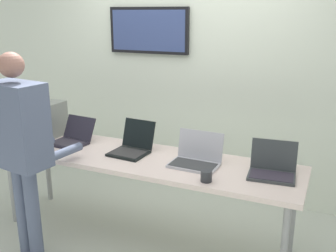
{
  "coord_description": "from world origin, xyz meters",
  "views": [
    {
      "loc": [
        1.45,
        -2.7,
        1.94
      ],
      "look_at": [
        0.21,
        0.1,
        1.03
      ],
      "focal_mm": 41.34,
      "sensor_mm": 36.0,
      "label": 1
    }
  ],
  "objects_px": {
    "coffee_mug": "(206,176)",
    "laptop_station_2": "(196,157)",
    "equipment_box": "(45,119)",
    "laptop_station_1": "(132,146)",
    "laptop_station_3": "(272,168)",
    "workbench": "(141,163)",
    "laptop_station_0": "(72,138)",
    "person": "(21,140)"
  },
  "relations": [
    {
      "from": "laptop_station_2",
      "to": "equipment_box",
      "type": "bearing_deg",
      "value": 175.35
    },
    {
      "from": "workbench",
      "to": "laptop_station_3",
      "type": "bearing_deg",
      "value": 2.97
    },
    {
      "from": "workbench",
      "to": "laptop_station_0",
      "type": "xyz_separation_m",
      "value": [
        -0.74,
        0.06,
        0.11
      ]
    },
    {
      "from": "workbench",
      "to": "coffee_mug",
      "type": "distance_m",
      "value": 0.72
    },
    {
      "from": "laptop_station_0",
      "to": "laptop_station_3",
      "type": "xyz_separation_m",
      "value": [
        1.82,
        -0.01,
        0.0
      ]
    },
    {
      "from": "person",
      "to": "coffee_mug",
      "type": "height_order",
      "value": "person"
    },
    {
      "from": "laptop_station_3",
      "to": "workbench",
      "type": "bearing_deg",
      "value": -177.03
    },
    {
      "from": "equipment_box",
      "to": "coffee_mug",
      "type": "xyz_separation_m",
      "value": [
        1.8,
        -0.41,
        -0.13
      ]
    },
    {
      "from": "workbench",
      "to": "coffee_mug",
      "type": "relative_size",
      "value": 32.37
    },
    {
      "from": "laptop_station_0",
      "to": "laptop_station_1",
      "type": "relative_size",
      "value": 1.01
    },
    {
      "from": "laptop_station_2",
      "to": "person",
      "type": "xyz_separation_m",
      "value": [
        -1.18,
        -0.65,
        0.19
      ]
    },
    {
      "from": "coffee_mug",
      "to": "equipment_box",
      "type": "bearing_deg",
      "value": 167.16
    },
    {
      "from": "equipment_box",
      "to": "coffee_mug",
      "type": "relative_size",
      "value": 4.02
    },
    {
      "from": "equipment_box",
      "to": "laptop_station_1",
      "type": "distance_m",
      "value": 1.03
    },
    {
      "from": "equipment_box",
      "to": "laptop_station_1",
      "type": "height_order",
      "value": "equipment_box"
    },
    {
      "from": "equipment_box",
      "to": "laptop_station_0",
      "type": "relative_size",
      "value": 0.92
    },
    {
      "from": "laptop_station_3",
      "to": "person",
      "type": "relative_size",
      "value": 0.22
    },
    {
      "from": "equipment_box",
      "to": "laptop_station_2",
      "type": "height_order",
      "value": "equipment_box"
    },
    {
      "from": "laptop_station_3",
      "to": "equipment_box",
      "type": "bearing_deg",
      "value": 177.31
    },
    {
      "from": "laptop_station_2",
      "to": "coffee_mug",
      "type": "xyz_separation_m",
      "value": [
        0.18,
        -0.28,
        -0.02
      ]
    },
    {
      "from": "workbench",
      "to": "laptop_station_2",
      "type": "distance_m",
      "value": 0.5
    },
    {
      "from": "coffee_mug",
      "to": "laptop_station_2",
      "type": "bearing_deg",
      "value": 122.46
    },
    {
      "from": "workbench",
      "to": "laptop_station_1",
      "type": "relative_size",
      "value": 7.47
    },
    {
      "from": "laptop_station_1",
      "to": "coffee_mug",
      "type": "xyz_separation_m",
      "value": [
        0.78,
        -0.32,
        -0.02
      ]
    },
    {
      "from": "laptop_station_3",
      "to": "laptop_station_1",
      "type": "bearing_deg",
      "value": 179.55
    },
    {
      "from": "laptop_station_0",
      "to": "laptop_station_2",
      "type": "relative_size",
      "value": 0.93
    },
    {
      "from": "laptop_station_1",
      "to": "person",
      "type": "xyz_separation_m",
      "value": [
        -0.58,
        -0.69,
        0.19
      ]
    },
    {
      "from": "laptop_station_3",
      "to": "person",
      "type": "bearing_deg",
      "value": -159.02
    },
    {
      "from": "laptop_station_2",
      "to": "coffee_mug",
      "type": "distance_m",
      "value": 0.33
    },
    {
      "from": "laptop_station_2",
      "to": "laptop_station_3",
      "type": "bearing_deg",
      "value": 2.72
    },
    {
      "from": "laptop_station_1",
      "to": "laptop_station_2",
      "type": "distance_m",
      "value": 0.6
    },
    {
      "from": "workbench",
      "to": "person",
      "type": "xyz_separation_m",
      "value": [
        -0.69,
        -0.62,
        0.3
      ]
    },
    {
      "from": "equipment_box",
      "to": "coffee_mug",
      "type": "height_order",
      "value": "equipment_box"
    },
    {
      "from": "equipment_box",
      "to": "person",
      "type": "distance_m",
      "value": 0.9
    },
    {
      "from": "laptop_station_0",
      "to": "laptop_station_1",
      "type": "bearing_deg",
      "value": 0.28
    },
    {
      "from": "equipment_box",
      "to": "laptop_station_1",
      "type": "xyz_separation_m",
      "value": [
        1.02,
        -0.09,
        -0.11
      ]
    },
    {
      "from": "laptop_station_3",
      "to": "coffee_mug",
      "type": "distance_m",
      "value": 0.52
    },
    {
      "from": "equipment_box",
      "to": "laptop_station_3",
      "type": "bearing_deg",
      "value": -2.69
    },
    {
      "from": "laptop_station_1",
      "to": "person",
      "type": "bearing_deg",
      "value": -129.96
    },
    {
      "from": "workbench",
      "to": "equipment_box",
      "type": "distance_m",
      "value": 1.16
    },
    {
      "from": "coffee_mug",
      "to": "person",
      "type": "bearing_deg",
      "value": -164.65
    },
    {
      "from": "equipment_box",
      "to": "person",
      "type": "bearing_deg",
      "value": -60.27
    }
  ]
}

